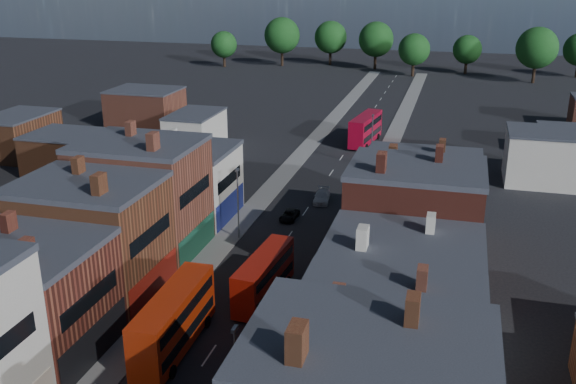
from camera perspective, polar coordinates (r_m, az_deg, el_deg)
The scene contains 12 objects.
pavement_west at distance 89.83m, azimuth -0.96°, elevation 0.94°, with size 3.00×200.00×0.12m, color gray.
pavement_east at distance 87.31m, azimuth 7.27°, elevation 0.22°, with size 3.00×200.00×0.12m, color gray.
terrace_east at distance 39.34m, azimuth 8.01°, elevation -16.41°, with size 12.00×80.00×11.69m, color maroon.
lamp_post_1 at distance 41.64m, azimuth -4.64°, elevation -15.91°, with size 0.25×0.70×8.12m.
lamp_post_2 at distance 69.95m, azimuth -4.48°, elevation -0.62°, with size 0.25×0.70×8.12m.
lamp_post_3 at distance 95.61m, azimuth 7.48°, elevation 4.84°, with size 0.25×0.70×8.12m.
bus_0 at distance 51.83m, azimuth -10.11°, elevation -11.12°, with size 3.03×11.32×4.87m.
bus_1 at distance 58.35m, azimuth -2.15°, elevation -7.45°, with size 3.10×10.03×4.26m.
bus_2 at distance 109.25m, azimuth 6.90°, elevation 5.61°, with size 4.09×11.53×4.87m.
car_2 at distance 76.60m, azimuth 0.12°, elevation -2.06°, with size 1.77×3.83×1.07m, color black.
car_3 at distance 82.31m, azimuth 3.03°, elevation -0.41°, with size 1.89×4.66×1.35m, color silver.
ped_3 at distance 51.07m, azimuth -0.76°, elevation -13.42°, with size 1.05×0.48×1.78m, color #5E5650.
Camera 1 is at (17.13, -31.73, 28.88)m, focal length 40.00 mm.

